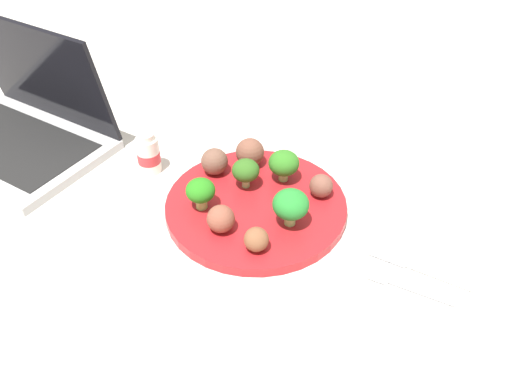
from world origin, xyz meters
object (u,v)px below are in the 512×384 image
(plate, at_px, (256,206))
(meatball_center, at_px, (250,152))
(broccoli_floret_mid_right, at_px, (291,205))
(meatball_back_left, at_px, (215,161))
(broccoli_floret_front_right, at_px, (201,191))
(fork, at_px, (406,285))
(broccoli_floret_far_rim, at_px, (284,163))
(meatball_mid_left, at_px, (256,239))
(laptop, at_px, (21,125))
(meatball_mid_right, at_px, (321,186))
(napkin, at_px, (415,280))
(broccoli_floret_mid_left, at_px, (246,171))
(meatball_back_right, at_px, (221,219))
(yogurt_bottle, at_px, (149,154))
(knife, at_px, (414,267))

(plate, bearing_deg, meatball_center, -54.46)
(broccoli_floret_mid_right, height_order, meatball_back_left, broccoli_floret_mid_right)
(broccoli_floret_front_right, bearing_deg, fork, -177.81)
(broccoli_floret_far_rim, xyz_separation_m, meatball_mid_left, (-0.04, 0.16, -0.01))
(broccoli_floret_mid_right, xyz_separation_m, laptop, (0.52, 0.03, -0.01))
(meatball_mid_right, bearing_deg, napkin, 154.55)
(broccoli_floret_front_right, xyz_separation_m, laptop, (0.39, -0.00, -0.01))
(broccoli_floret_front_right, distance_m, fork, 0.32)
(broccoli_floret_mid_left, bearing_deg, meatball_center, -66.09)
(meatball_center, bearing_deg, napkin, 162.15)
(meatball_back_left, bearing_deg, broccoli_floret_mid_right, 163.04)
(meatball_back_right, relative_size, meatball_center, 0.86)
(meatball_mid_right, xyz_separation_m, napkin, (-0.18, 0.09, -0.03))
(broccoli_floret_front_right, height_order, yogurt_bottle, yogurt_bottle)
(broccoli_floret_mid_left, relative_size, meatball_center, 1.02)
(meatball_back_right, xyz_separation_m, knife, (-0.26, -0.08, -0.03))
(meatball_back_right, bearing_deg, broccoli_floret_far_rim, -98.95)
(broccoli_floret_far_rim, bearing_deg, plate, 81.83)
(laptop, bearing_deg, broccoli_floret_mid_left, -169.90)
(plate, xyz_separation_m, broccoli_floret_front_right, (0.07, 0.05, 0.04))
(knife, bearing_deg, laptop, 3.72)
(broccoli_floret_far_rim, xyz_separation_m, laptop, (0.46, 0.12, -0.01))
(meatball_back_left, xyz_separation_m, meatball_center, (-0.04, -0.05, 0.00))
(napkin, relative_size, knife, 1.17)
(plate, height_order, broccoli_floret_mid_right, broccoli_floret_mid_right)
(broccoli_floret_far_rim, distance_m, fork, 0.27)
(broccoli_floret_far_rim, distance_m, yogurt_bottle, 0.23)
(meatball_mid_left, distance_m, laptop, 0.51)
(broccoli_floret_front_right, height_order, fork, broccoli_floret_front_right)
(yogurt_bottle, bearing_deg, meatball_center, -151.53)
(broccoli_floret_far_rim, height_order, broccoli_floret_mid_left, broccoli_floret_far_rim)
(broccoli_floret_mid_left, height_order, meatball_mid_right, broccoli_floret_mid_left)
(laptop, bearing_deg, knife, -176.28)
(broccoli_floret_mid_left, relative_size, napkin, 0.29)
(meatball_center, bearing_deg, meatball_mid_right, 173.16)
(broccoli_floret_front_right, bearing_deg, napkin, -174.63)
(meatball_mid_left, bearing_deg, knife, -157.32)
(meatball_center, height_order, napkin, meatball_center)
(meatball_mid_right, height_order, yogurt_bottle, yogurt_bottle)
(broccoli_floret_far_rim, relative_size, fork, 0.44)
(meatball_back_right, bearing_deg, meatball_back_left, -53.06)
(broccoli_floret_mid_right, distance_m, broccoli_floret_mid_left, 0.11)
(meatball_mid_right, bearing_deg, knife, 158.59)
(napkin, bearing_deg, broccoli_floret_mid_right, -0.97)
(meatball_back_right, relative_size, meatball_back_left, 0.93)
(fork, relative_size, laptop, 0.37)
(meatball_center, relative_size, fork, 0.40)
(broccoli_floret_far_rim, height_order, meatball_mid_right, broccoli_floret_far_rim)
(meatball_mid_left, distance_m, yogurt_bottle, 0.27)
(broccoli_floret_mid_right, xyz_separation_m, meatball_mid_left, (0.02, 0.07, -0.02))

